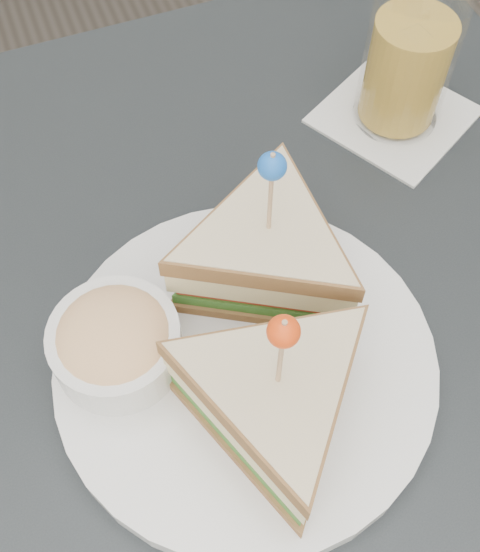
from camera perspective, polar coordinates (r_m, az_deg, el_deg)
name	(u,v)px	position (r m, az deg, el deg)	size (l,w,h in m)	color
ground_plane	(237,520)	(1.29, -0.27, -19.46)	(3.50, 3.50, 0.00)	#3F3833
table	(234,359)	(0.65, -0.51, -6.82)	(0.80, 0.80, 0.75)	black
plate_meal	(250,335)	(0.52, 0.83, -4.86)	(0.38, 0.38, 0.18)	silver
drink_set	(409,58)	(0.69, 13.78, 17.10)	(0.18, 0.18, 0.17)	silver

